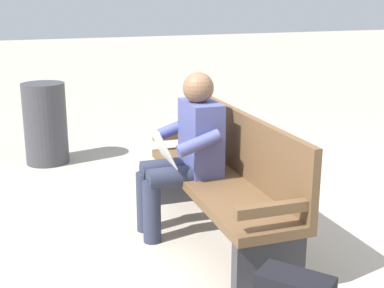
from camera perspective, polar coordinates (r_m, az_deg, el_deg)
The scene contains 4 objects.
ground_plane at distance 3.87m, azimuth 2.73°, elevation -10.22°, with size 40.00×40.00×0.00m, color #A89E8E.
bench_near at distance 3.72m, azimuth 3.84°, elevation -3.67°, with size 1.83×0.60×0.90m.
person_seated at distance 3.79m, azimuth -0.65°, elevation -0.59°, with size 0.59×0.59×1.18m.
trash_bin at distance 5.69m, azimuth -15.53°, elevation 2.14°, with size 0.44×0.44×0.84m, color #38383D.
Camera 1 is at (-3.14, 1.51, 1.68)m, focal length 49.47 mm.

